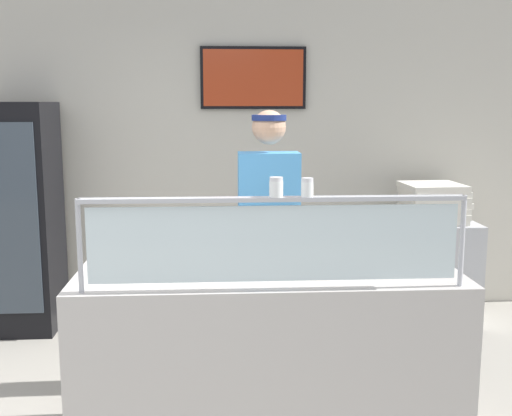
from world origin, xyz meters
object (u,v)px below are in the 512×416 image
object	(u,v)px
pizza_server	(294,261)
worker_figure	(269,231)
parmesan_shaker	(276,188)
pizza_box_stack	(433,203)
pizza_tray	(298,264)
pepper_flake_shaker	(307,189)
drink_fridge	(17,217)

from	to	relation	value
pizza_server	worker_figure	world-z (taller)	worker_figure
parmesan_shaker	pizza_box_stack	size ratio (longest dim) A/B	0.18
pizza_tray	pepper_flake_shaker	distance (m)	0.59
pizza_server	drink_fridge	xyz separation A→B (m)	(-1.99, 1.84, -0.08)
pepper_flake_shaker	drink_fridge	bearing A→B (deg)	132.24
pizza_tray	pizza_box_stack	xyz separation A→B (m)	(1.34, 1.78, 0.03)
pizza_tray	pepper_flake_shaker	size ratio (longest dim) A/B	5.19
pepper_flake_shaker	pizza_box_stack	size ratio (longest dim) A/B	0.17
pizza_server	pepper_flake_shaker	bearing A→B (deg)	-97.13
pizza_tray	pepper_flake_shaker	bearing A→B (deg)	-91.90
pepper_flake_shaker	drink_fridge	xyz separation A→B (m)	(-2.00, 2.20, -0.51)
pizza_tray	pizza_box_stack	distance (m)	2.23
pepper_flake_shaker	worker_figure	world-z (taller)	worker_figure
pizza_tray	pizza_box_stack	world-z (taller)	pizza_box_stack
drink_fridge	pizza_tray	bearing A→B (deg)	-42.15
pepper_flake_shaker	worker_figure	xyz separation A→B (m)	(-0.08, 1.07, -0.41)
pizza_tray	pepper_flake_shaker	world-z (taller)	pepper_flake_shaker
pizza_tray	pizza_box_stack	size ratio (longest dim) A/B	0.88
pizza_box_stack	drink_fridge	bearing A→B (deg)	179.26
drink_fridge	pizza_box_stack	bearing A→B (deg)	-0.74
worker_figure	pizza_box_stack	bearing A→B (deg)	37.16
pizza_box_stack	pepper_flake_shaker	bearing A→B (deg)	-122.08
pizza_server	drink_fridge	world-z (taller)	drink_fridge
pizza_server	drink_fridge	distance (m)	2.71
parmesan_shaker	worker_figure	size ratio (longest dim) A/B	0.05
pizza_tray	worker_figure	distance (m)	0.70
pizza_server	pepper_flake_shaker	xyz separation A→B (m)	(0.01, -0.36, 0.43)
worker_figure	parmesan_shaker	bearing A→B (deg)	-93.16
pepper_flake_shaker	pizza_server	bearing A→B (deg)	91.99
pizza_server	parmesan_shaker	size ratio (longest dim) A/B	3.10
parmesan_shaker	worker_figure	bearing A→B (deg)	86.84
pizza_server	worker_figure	distance (m)	0.71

